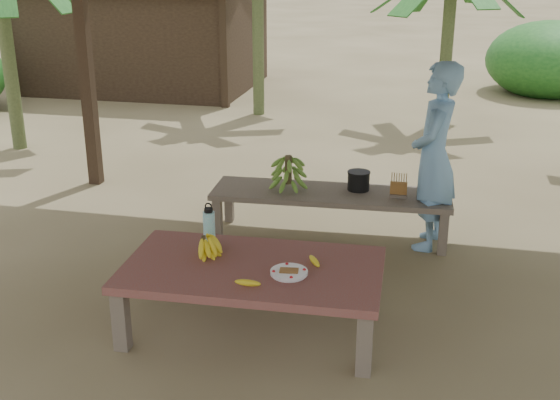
% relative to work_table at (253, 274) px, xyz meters
% --- Properties ---
extents(ground, '(80.00, 80.00, 0.00)m').
position_rel_work_table_xyz_m(ground, '(0.19, 0.50, -0.43)').
color(ground, brown).
rests_on(ground, ground).
extents(work_table, '(1.83, 1.06, 0.50)m').
position_rel_work_table_xyz_m(work_table, '(0.00, 0.00, 0.00)').
color(work_table, brown).
rests_on(work_table, ground).
extents(bench, '(2.23, 0.71, 0.45)m').
position_rel_work_table_xyz_m(bench, '(0.28, 1.80, -0.04)').
color(bench, brown).
rests_on(bench, ground).
extents(ripe_banana_bunch, '(0.26, 0.22, 0.16)m').
position_rel_work_table_xyz_m(ripe_banana_bunch, '(-0.39, 0.11, 0.14)').
color(ripe_banana_bunch, yellow).
rests_on(ripe_banana_bunch, work_table).
extents(plate, '(0.26, 0.26, 0.04)m').
position_rel_work_table_xyz_m(plate, '(0.28, -0.09, 0.08)').
color(plate, white).
rests_on(plate, work_table).
extents(loose_banana_front, '(0.18, 0.09, 0.04)m').
position_rel_work_table_xyz_m(loose_banana_front, '(0.05, -0.30, 0.09)').
color(loose_banana_front, yellow).
rests_on(loose_banana_front, work_table).
extents(loose_banana_side, '(0.13, 0.15, 0.04)m').
position_rel_work_table_xyz_m(loose_banana_side, '(0.42, 0.12, 0.09)').
color(loose_banana_side, yellow).
rests_on(loose_banana_side, work_table).
extents(water_flask, '(0.09, 0.09, 0.33)m').
position_rel_work_table_xyz_m(water_flask, '(-0.41, 0.31, 0.20)').
color(water_flask, '#40C5C9').
rests_on(water_flask, work_table).
extents(green_banana_stalk, '(0.32, 0.32, 0.34)m').
position_rel_work_table_xyz_m(green_banana_stalk, '(-0.12, 1.78, 0.19)').
color(green_banana_stalk, '#598C2D').
rests_on(green_banana_stalk, bench).
extents(cooking_pot, '(0.20, 0.20, 0.17)m').
position_rel_work_table_xyz_m(cooking_pot, '(0.52, 1.91, 0.10)').
color(cooking_pot, black).
rests_on(cooking_pot, bench).
extents(skewer_rack, '(0.18, 0.09, 0.24)m').
position_rel_work_table_xyz_m(skewer_rack, '(0.90, 1.78, 0.14)').
color(skewer_rack, '#A57F47').
rests_on(skewer_rack, bench).
extents(woman, '(0.49, 0.67, 1.69)m').
position_rel_work_table_xyz_m(woman, '(1.19, 1.81, 0.41)').
color(woman, '#73A7D9').
rests_on(woman, ground).
extents(hut, '(4.40, 3.43, 2.85)m').
position_rel_work_table_xyz_m(hut, '(-4.31, 8.50, 0.67)').
color(hut, black).
rests_on(hut, ground).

